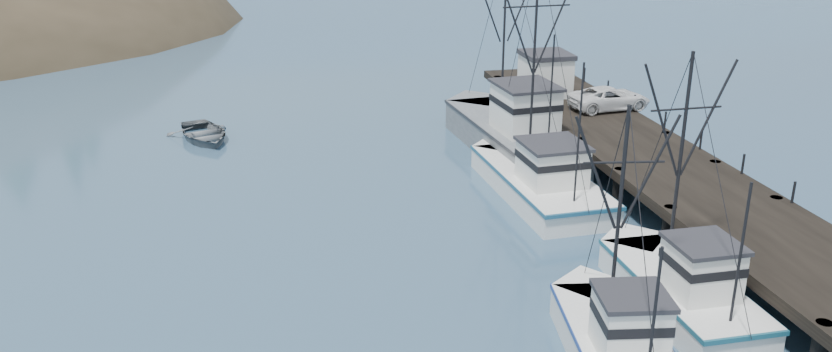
# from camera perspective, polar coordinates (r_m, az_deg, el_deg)

# --- Properties ---
(pier) EXTENTS (6.00, 44.00, 2.00)m
(pier) POSITION_cam_1_polar(r_m,az_deg,el_deg) (42.47, 17.28, 0.36)
(pier) COLOR black
(pier) RESTS_ON ground
(trawler_near) EXTENTS (3.21, 9.66, 10.07)m
(trawler_near) POSITION_cam_1_polar(r_m,az_deg,el_deg) (32.86, 17.95, -7.36)
(trawler_near) COLOR white
(trawler_near) RESTS_ON ground
(trawler_mid) EXTENTS (4.11, 8.99, 9.18)m
(trawler_mid) POSITION_cam_1_polar(r_m,az_deg,el_deg) (28.70, 13.82, -11.19)
(trawler_mid) COLOR white
(trawler_mid) RESTS_ON ground
(trawler_far) EXTENTS (4.54, 12.48, 12.59)m
(trawler_far) POSITION_cam_1_polar(r_m,az_deg,el_deg) (42.52, 8.50, -0.14)
(trawler_far) COLOR white
(trawler_far) RESTS_ON ground
(work_vessel) EXTENTS (5.32, 14.61, 12.32)m
(work_vessel) POSITION_cam_1_polar(r_m,az_deg,el_deg) (48.80, 6.62, 3.15)
(work_vessel) COLOR slate
(work_vessel) RESTS_ON ground
(pier_shed) EXTENTS (3.00, 3.20, 2.80)m
(pier_shed) POSITION_cam_1_polar(r_m,az_deg,el_deg) (54.13, 9.09, 7.16)
(pier_shed) COLOR silver
(pier_shed) RESTS_ON pier
(pickup_truck) EXTENTS (5.24, 2.78, 1.40)m
(pickup_truck) POSITION_cam_1_polar(r_m,az_deg,el_deg) (51.50, 13.45, 5.35)
(pickup_truck) COLOR silver
(pickup_truck) RESTS_ON pier
(motorboat) EXTENTS (5.33, 6.37, 1.13)m
(motorboat) POSITION_cam_1_polar(r_m,az_deg,el_deg) (52.67, -14.67, 2.51)
(motorboat) COLOR #585E62
(motorboat) RESTS_ON ground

